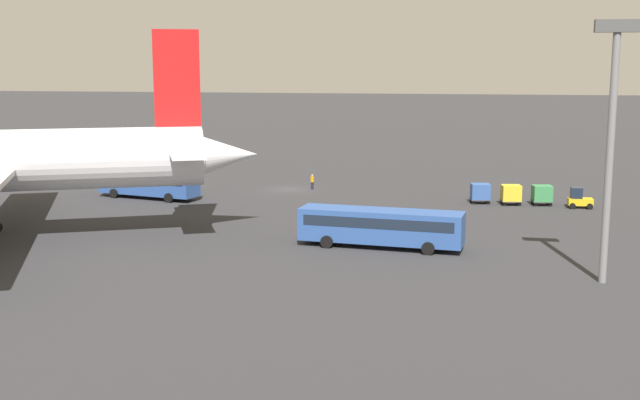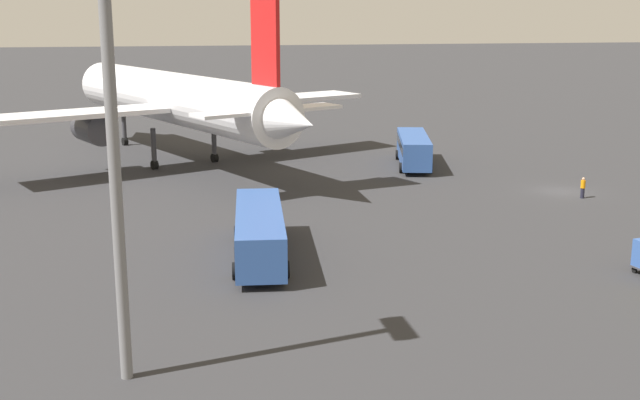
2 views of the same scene
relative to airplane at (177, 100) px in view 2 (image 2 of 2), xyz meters
name	(u,v)px [view 2 (image 2 of 2)]	position (x,y,z in m)	size (l,w,h in m)	color
ground_plane	(561,191)	(-19.14, -31.88, -6.48)	(600.00, 600.00, 0.00)	#2D2D30
airplane	(177,100)	(0.00, 0.00, 0.00)	(45.14, 39.02, 17.22)	silver
shuttle_bus_near	(414,148)	(-5.66, -22.89, -4.63)	(11.80, 5.30, 3.07)	#2D5199
shuttle_bus_far	(259,230)	(-33.05, -4.31, -4.66)	(13.20, 4.18, 3.01)	#2D5199
worker_person	(583,188)	(-21.79, -32.40, -5.61)	(0.38, 0.38, 1.74)	#1E1E2D
light_pole	(112,129)	(-48.78, 3.17, 4.08)	(2.80, 0.70, 17.15)	slate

